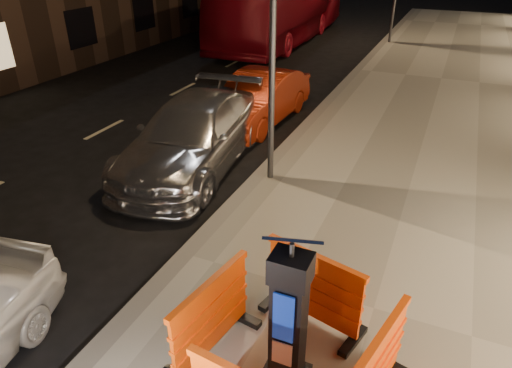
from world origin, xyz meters
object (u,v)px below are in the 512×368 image
at_px(car_red, 259,122).
at_px(barrier_back, 313,289).
at_px(parking_kiosk, 289,314).
at_px(car_silver, 195,165).
at_px(bus_doubledecker, 283,41).
at_px(barrier_kerbside, 211,317).

bearing_deg(car_red, barrier_back, -58.55).
relative_size(parking_kiosk, car_silver, 0.38).
relative_size(parking_kiosk, car_red, 0.47).
bearing_deg(bus_doubledecker, parking_kiosk, -70.54).
height_order(car_silver, bus_doubledecker, bus_doubledecker).
xyz_separation_m(car_silver, car_red, (0.26, 3.06, 0.00)).
relative_size(parking_kiosk, barrier_back, 1.40).
height_order(parking_kiosk, car_silver, parking_kiosk).
height_order(barrier_kerbside, car_silver, barrier_kerbside).
xyz_separation_m(parking_kiosk, car_red, (-3.67, 7.67, -1.12)).
bearing_deg(car_silver, bus_doubledecker, 95.92).
bearing_deg(car_red, barrier_kerbside, -67.66).
height_order(car_silver, car_red, car_silver).
bearing_deg(parking_kiosk, barrier_back, 101.59).
bearing_deg(bus_doubledecker, car_red, -74.11).
distance_m(barrier_back, car_red, 7.69).
distance_m(car_silver, bus_doubledecker, 14.11).
height_order(barrier_back, barrier_kerbside, same).
bearing_deg(barrier_back, car_silver, 151.60).
bearing_deg(barrier_kerbside, bus_doubledecker, 27.81).
relative_size(parking_kiosk, bus_doubledecker, 0.16).
height_order(barrier_back, bus_doubledecker, bus_doubledecker).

